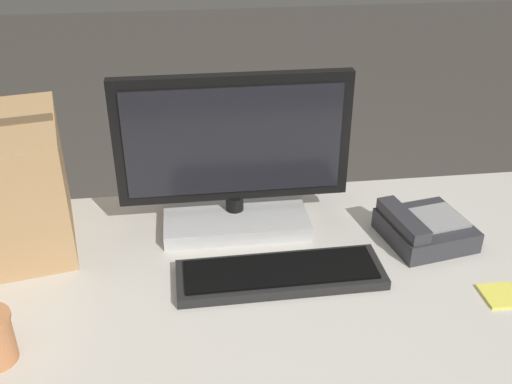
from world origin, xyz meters
TOP-DOWN VIEW (x-y plane):
  - monitor at (0.02, 0.28)m, footprint 0.55×0.22m
  - keyboard at (0.09, 0.04)m, footprint 0.45×0.15m
  - desk_phone at (0.45, 0.15)m, footprint 0.22×0.21m
  - sticky_note_pad at (0.54, -0.08)m, footprint 0.08×0.08m

SIDE VIEW (x-z plane):
  - sticky_note_pad at x=0.54m, z-range 0.74..0.75m
  - keyboard at x=0.09m, z-range 0.74..0.77m
  - desk_phone at x=0.45m, z-range 0.73..0.81m
  - monitor at x=0.02m, z-range 0.71..1.09m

